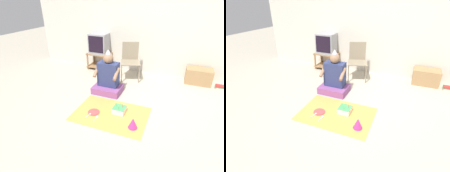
% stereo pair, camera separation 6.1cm
% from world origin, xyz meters
% --- Properties ---
extents(ground_plane, '(16.00, 16.00, 0.00)m').
position_xyz_m(ground_plane, '(0.00, 0.00, 0.00)').
color(ground_plane, '#BCB29E').
extents(wall_back, '(6.40, 0.06, 2.55)m').
position_xyz_m(wall_back, '(0.00, 2.02, 1.27)').
color(wall_back, beige).
rests_on(wall_back, ground_plane).
extents(tv_stand, '(0.61, 0.41, 0.44)m').
position_xyz_m(tv_stand, '(-1.31, 1.78, 0.26)').
color(tv_stand, '#997047').
rests_on(tv_stand, ground_plane).
extents(tv, '(0.46, 0.40, 0.51)m').
position_xyz_m(tv, '(-1.31, 1.78, 0.69)').
color(tv, '#99999E').
rests_on(tv, tv_stand).
extents(folding_chair, '(0.56, 0.55, 0.85)m').
position_xyz_m(folding_chair, '(-0.36, 1.49, 0.49)').
color(folding_chair, gray).
rests_on(folding_chair, ground_plane).
extents(cardboard_box_stack, '(0.55, 0.35, 0.35)m').
position_xyz_m(cardboard_box_stack, '(1.18, 1.78, 0.18)').
color(cardboard_box_stack, '#A87F51').
rests_on(cardboard_box_stack, ground_plane).
extents(book_pile, '(0.19, 0.13, 0.08)m').
position_xyz_m(book_pile, '(1.63, 1.65, 0.04)').
color(book_pile, beige).
rests_on(book_pile, ground_plane).
extents(person_seated, '(0.57, 0.45, 0.90)m').
position_xyz_m(person_seated, '(-0.57, 0.65, 0.30)').
color(person_seated, '#8C4C8C').
rests_on(person_seated, ground_plane).
extents(party_cloth, '(1.25, 0.86, 0.01)m').
position_xyz_m(party_cloth, '(-0.22, -0.07, 0.00)').
color(party_cloth, '#EFA84C').
rests_on(party_cloth, ground_plane).
extents(birthday_cake, '(0.21, 0.21, 0.18)m').
position_xyz_m(birthday_cake, '(-0.10, 0.02, 0.06)').
color(birthday_cake, white).
rests_on(birthday_cake, party_cloth).
extents(party_hat_blue, '(0.15, 0.15, 0.17)m').
position_xyz_m(party_hat_blue, '(0.22, -0.27, 0.09)').
color(party_hat_blue, '#CC338C').
rests_on(party_hat_blue, party_cloth).
extents(paper_plate, '(0.20, 0.20, 0.01)m').
position_xyz_m(paper_plate, '(-0.51, -0.15, 0.01)').
color(paper_plate, '#D84C4C').
rests_on(paper_plate, party_cloth).
extents(plastic_spoon_near, '(0.05, 0.14, 0.01)m').
position_xyz_m(plastic_spoon_near, '(-0.54, -0.23, 0.01)').
color(plastic_spoon_near, white).
rests_on(plastic_spoon_near, party_cloth).
extents(plastic_spoon_far, '(0.04, 0.15, 0.01)m').
position_xyz_m(plastic_spoon_far, '(-0.40, -0.26, 0.01)').
color(plastic_spoon_far, white).
rests_on(plastic_spoon_far, party_cloth).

